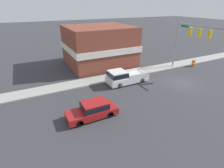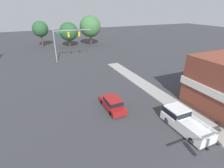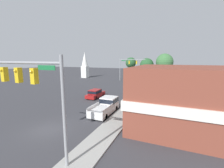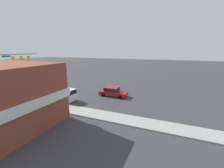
% 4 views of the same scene
% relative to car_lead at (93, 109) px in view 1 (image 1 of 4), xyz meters
% --- Properties ---
extents(ground_plane, '(200.00, 200.00, 0.00)m').
position_rel_car_lead_xyz_m(ground_plane, '(1.91, -13.16, -0.79)').
color(ground_plane, '#38383D').
extents(sidewalk_curb, '(2.40, 60.00, 0.14)m').
position_rel_car_lead_xyz_m(sidewalk_curb, '(7.61, -13.16, -0.72)').
color(sidewalk_curb, '#9E9E99').
rests_on(sidewalk_curb, ground).
extents(near_signal_assembly, '(7.33, 0.49, 7.35)m').
position_rel_car_lead_xyz_m(near_signal_assembly, '(4.72, -16.80, 4.63)').
color(near_signal_assembly, gray).
rests_on(near_signal_assembly, ground).
extents(car_lead, '(1.82, 4.66, 1.52)m').
position_rel_car_lead_xyz_m(car_lead, '(0.00, 0.00, 0.00)').
color(car_lead, black).
rests_on(car_lead, ground).
extents(pickup_truck_parked, '(2.13, 5.45, 1.86)m').
position_rel_car_lead_xyz_m(pickup_truck_parked, '(5.15, -6.30, 0.13)').
color(pickup_truck_parked, black).
rests_on(pickup_truck_parked, ground).
extents(construction_barrel, '(0.55, 0.55, 1.07)m').
position_rel_car_lead_xyz_m(construction_barrel, '(5.81, -20.09, -0.25)').
color(construction_barrel, orange).
rests_on(construction_barrel, ground).
extents(corner_brick_building, '(9.77, 10.52, 6.32)m').
position_rel_car_lead_xyz_m(corner_brick_building, '(14.05, -6.65, 2.36)').
color(corner_brick_building, brown).
rests_on(corner_brick_building, ground).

